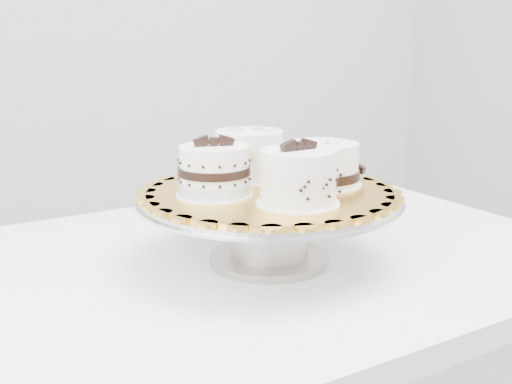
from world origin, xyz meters
name	(u,v)px	position (x,y,z in m)	size (l,w,h in m)	color
table	(235,308)	(0.04, 0.03, 0.66)	(1.20, 0.87, 0.75)	white
cake_stand	(269,216)	(0.08, -0.01, 0.83)	(0.41, 0.41, 0.11)	gray
cake_board	(270,192)	(0.08, -0.01, 0.86)	(0.37, 0.37, 0.01)	orange
cake_swirl	(298,179)	(0.08, -0.10, 0.90)	(0.12, 0.12, 0.09)	white
cake_banded	(214,173)	(-0.01, -0.01, 0.90)	(0.12, 0.12, 0.09)	white
cake_dots	(249,155)	(0.08, 0.07, 0.91)	(0.14, 0.14, 0.08)	white
cake_ribbon	(322,165)	(0.17, -0.01, 0.90)	(0.15, 0.15, 0.07)	white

